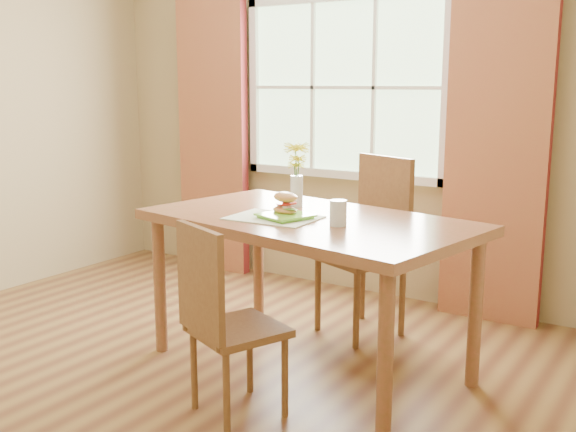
# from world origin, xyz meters

# --- Properties ---
(room) EXTENTS (4.24, 3.84, 2.74)m
(room) POSITION_xyz_m (0.00, 0.00, 1.35)
(room) COLOR brown
(room) RESTS_ON ground
(window) EXTENTS (1.62, 0.06, 1.32)m
(window) POSITION_xyz_m (0.00, 1.87, 1.50)
(window) COLOR #B3DEA8
(window) RESTS_ON room
(curtain_left) EXTENTS (0.65, 0.08, 2.20)m
(curtain_left) POSITION_xyz_m (-1.15, 1.78, 1.10)
(curtain_left) COLOR maroon
(curtain_left) RESTS_ON room
(curtain_right) EXTENTS (0.65, 0.08, 2.20)m
(curtain_right) POSITION_xyz_m (1.15, 1.78, 1.10)
(curtain_right) COLOR maroon
(curtain_right) RESTS_ON room
(dining_table) EXTENTS (1.86, 1.25, 0.84)m
(dining_table) POSITION_xyz_m (0.55, 0.47, 0.75)
(dining_table) COLOR brown
(dining_table) RESTS_ON room
(chair_near) EXTENTS (0.50, 0.50, 0.92)m
(chair_near) POSITION_xyz_m (0.52, -0.22, 0.51)
(chair_near) COLOR brown
(chair_near) RESTS_ON room
(chair_far) EXTENTS (0.59, 0.59, 1.10)m
(chair_far) POSITION_xyz_m (0.59, 1.18, 0.60)
(chair_far) COLOR brown
(chair_far) RESTS_ON room
(placemat) EXTENTS (0.46, 0.35, 0.01)m
(placemat) POSITION_xyz_m (0.43, 0.34, 0.84)
(placemat) COLOR #E3E9C5
(placemat) RESTS_ON dining_table
(plate) EXTENTS (0.30, 0.30, 0.01)m
(plate) POSITION_xyz_m (0.49, 0.35, 0.85)
(plate) COLOR #71C731
(plate) RESTS_ON placemat
(croissant_sandwich) EXTENTS (0.18, 0.15, 0.12)m
(croissant_sandwich) POSITION_xyz_m (0.46, 0.39, 0.92)
(croissant_sandwich) COLOR #EC9D50
(croissant_sandwich) RESTS_ON plate
(water_glass) EXTENTS (0.08, 0.08, 0.13)m
(water_glass) POSITION_xyz_m (0.79, 0.36, 0.90)
(water_glass) COLOR silver
(water_glass) RESTS_ON dining_table
(flower_vase) EXTENTS (0.15, 0.15, 0.37)m
(flower_vase) POSITION_xyz_m (0.34, 0.69, 1.06)
(flower_vase) COLOR silver
(flower_vase) RESTS_ON dining_table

